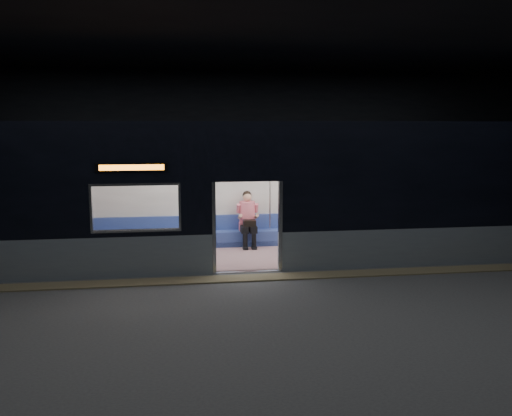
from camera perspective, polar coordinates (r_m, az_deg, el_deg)
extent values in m
cube|color=#47494C|center=(11.21, -0.20, -8.26)|extent=(24.00, 14.00, 0.01)
cube|color=black|center=(10.84, -0.22, 17.80)|extent=(24.00, 14.00, 0.04)
cube|color=black|center=(17.67, -3.41, 6.28)|extent=(24.00, 0.04, 5.00)
cube|color=black|center=(4.01, 13.98, -2.93)|extent=(24.00, 0.04, 5.00)
cube|color=#8C7F59|center=(11.73, -0.58, -7.38)|extent=(22.80, 0.50, 0.03)
cube|color=#84939E|center=(12.47, -23.70, -5.09)|extent=(8.30, 0.12, 0.90)
cube|color=#84939E|center=(13.59, 19.87, -3.76)|extent=(8.30, 0.12, 0.90)
cube|color=black|center=(12.20, -24.17, 2.23)|extent=(8.30, 0.12, 2.30)
cube|color=black|center=(13.34, 20.23, 2.97)|extent=(8.30, 0.12, 2.30)
cube|color=black|center=(11.78, -0.94, 5.60)|extent=(1.40, 0.12, 1.15)
cube|color=#B7BABC|center=(11.91, -4.45, -2.15)|extent=(0.08, 0.14, 2.05)
cube|color=#B7BABC|center=(12.10, 2.56, -1.96)|extent=(0.08, 0.14, 2.05)
cube|color=black|center=(11.66, -12.94, 4.19)|extent=(1.50, 0.04, 0.18)
cube|color=orange|center=(11.65, -12.95, 4.18)|extent=(1.34, 0.03, 0.12)
cube|color=beige|center=(14.72, -2.36, 2.25)|extent=(18.00, 0.12, 3.20)
cube|color=black|center=(13.19, -1.76, 8.78)|extent=(18.00, 3.00, 0.15)
cube|color=gray|center=(13.59, -1.69, -5.08)|extent=(17.76, 2.76, 0.04)
cube|color=beige|center=(13.23, -1.74, 4.77)|extent=(17.76, 2.76, 0.10)
cube|color=navy|center=(14.63, -2.20, -3.17)|extent=(11.00, 0.48, 0.41)
cube|color=navy|center=(14.74, -2.29, -1.48)|extent=(11.00, 0.10, 0.40)
cube|color=#866264|center=(12.53, -16.34, -5.59)|extent=(4.40, 0.48, 0.41)
cube|color=#866264|center=(13.30, 13.19, -4.63)|extent=(4.40, 0.48, 0.41)
cylinder|color=silver|center=(12.18, -5.55, -1.23)|extent=(0.04, 0.04, 2.26)
cylinder|color=silver|center=(14.41, -5.99, 0.34)|extent=(0.04, 0.04, 2.26)
cylinder|color=silver|center=(12.41, 3.25, -1.01)|extent=(0.04, 0.04, 2.26)
cylinder|color=silver|center=(14.60, 1.48, 0.50)|extent=(0.04, 0.04, 2.26)
cylinder|color=silver|center=(14.33, -2.22, 3.48)|extent=(11.00, 0.03, 0.03)
cube|color=black|center=(14.36, -1.26, -2.20)|extent=(0.19, 0.52, 0.18)
cube|color=black|center=(14.39, -0.35, -2.18)|extent=(0.19, 0.52, 0.18)
cylinder|color=black|center=(14.18, -1.14, -3.51)|extent=(0.12, 0.12, 0.43)
cylinder|color=black|center=(14.21, -0.21, -3.48)|extent=(0.12, 0.12, 0.43)
cube|color=#EB7282|center=(14.58, -0.91, -1.94)|extent=(0.44, 0.24, 0.22)
cylinder|color=#EB7282|center=(14.54, -0.94, -0.43)|extent=(0.45, 0.45, 0.57)
sphere|color=tan|center=(14.46, -0.93, 1.16)|extent=(0.23, 0.23, 0.23)
sphere|color=black|center=(14.50, -0.95, 1.35)|extent=(0.24, 0.24, 0.24)
cube|color=black|center=(14.26, -0.70, -1.59)|extent=(0.37, 0.34, 0.16)
cube|color=white|center=(15.44, 11.00, 1.82)|extent=(0.90, 0.03, 0.59)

